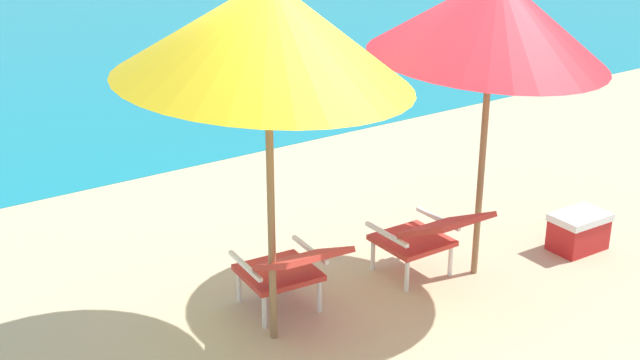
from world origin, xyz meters
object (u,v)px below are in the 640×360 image
object	(u,v)px
beach_umbrella_left	(267,31)
beach_umbrella_right	(493,16)
lounge_chair_right	(428,234)
lounge_chair_left	(289,267)
cooler_box	(579,231)

from	to	relation	value
beach_umbrella_left	beach_umbrella_right	bearing A→B (deg)	-2.99
beach_umbrella_right	lounge_chair_right	bearing A→B (deg)	164.73
lounge_chair_left	cooler_box	world-z (taller)	lounge_chair_left
beach_umbrella_left	cooler_box	bearing A→B (deg)	-5.69
beach_umbrella_left	cooler_box	size ratio (longest dim) A/B	5.52
lounge_chair_left	lounge_chair_right	bearing A→B (deg)	-6.95
cooler_box	lounge_chair_right	bearing A→B (deg)	168.15
beach_umbrella_left	cooler_box	xyz separation A→B (m)	(2.82, -0.28, -1.95)
lounge_chair_left	lounge_chair_right	xyz separation A→B (m)	(1.16, -0.14, 0.00)
lounge_chair_right	beach_umbrella_left	world-z (taller)	beach_umbrella_left
beach_umbrella_left	beach_umbrella_right	xyz separation A→B (m)	(1.81, -0.09, -0.09)
lounge_chair_left	beach_umbrella_left	xyz separation A→B (m)	(-0.24, -0.16, 1.71)
beach_umbrella_left	cooler_box	distance (m)	3.44
cooler_box	beach_umbrella_right	bearing A→B (deg)	169.57
lounge_chair_left	beach_umbrella_left	size ratio (longest dim) A/B	0.35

